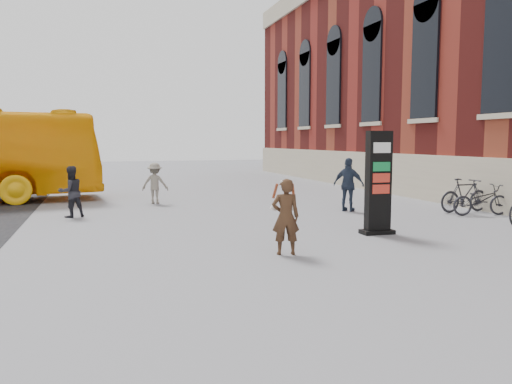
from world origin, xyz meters
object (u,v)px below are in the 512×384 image
object	(u,v)px
bike_6	(481,200)
bike_7	(465,195)
pedestrian_a	(71,192)
pedestrian_b	(155,183)
info_pylon	(378,183)
pedestrian_c	(349,185)
woman	(286,216)

from	to	relation	value
bike_6	bike_7	distance (m)	0.74
pedestrian_a	pedestrian_b	bearing A→B (deg)	-164.64
info_pylon	pedestrian_a	size ratio (longest dim) A/B	1.64
pedestrian_c	bike_6	bearing A→B (deg)	-163.49
bike_7	info_pylon	bearing A→B (deg)	116.50
pedestrian_c	bike_7	world-z (taller)	pedestrian_c
woman	pedestrian_b	xyz separation A→B (m)	(-1.67, 9.36, -0.05)
pedestrian_a	pedestrian_b	xyz separation A→B (m)	(2.84, 2.63, -0.03)
info_pylon	pedestrian_b	size ratio (longest dim) A/B	1.70
bike_6	bike_7	size ratio (longest dim) A/B	1.00
info_pylon	woman	xyz separation A→B (m)	(-3.05, -1.46, -0.49)
woman	info_pylon	bearing A→B (deg)	-141.71
pedestrian_b	bike_7	world-z (taller)	pedestrian_b
info_pylon	woman	bearing A→B (deg)	-152.97
pedestrian_b	pedestrian_a	bearing A→B (deg)	62.35
pedestrian_a	info_pylon	bearing A→B (deg)	117.65
bike_6	bike_7	world-z (taller)	bike_7
info_pylon	pedestrian_b	bearing A→B (deg)	122.29
pedestrian_a	pedestrian_b	size ratio (longest dim) A/B	1.03
pedestrian_c	bike_7	bearing A→B (deg)	-153.85
bike_7	pedestrian_c	bearing A→B (deg)	67.65
bike_6	info_pylon	bearing A→B (deg)	119.18
woman	pedestrian_c	xyz separation A→B (m)	(4.29, 5.34, 0.08)
info_pylon	woman	distance (m)	3.41
pedestrian_a	bike_6	bearing A→B (deg)	136.74
pedestrian_b	pedestrian_c	xyz separation A→B (m)	(5.96, -4.01, 0.13)
pedestrian_b	bike_6	distance (m)	11.31
woman	pedestrian_a	world-z (taller)	woman
pedestrian_b	woman	bearing A→B (deg)	119.67
woman	bike_7	bearing A→B (deg)	-140.40
woman	pedestrian_a	size ratio (longest dim) A/B	1.00
woman	pedestrian_c	size ratio (longest dim) A/B	0.89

